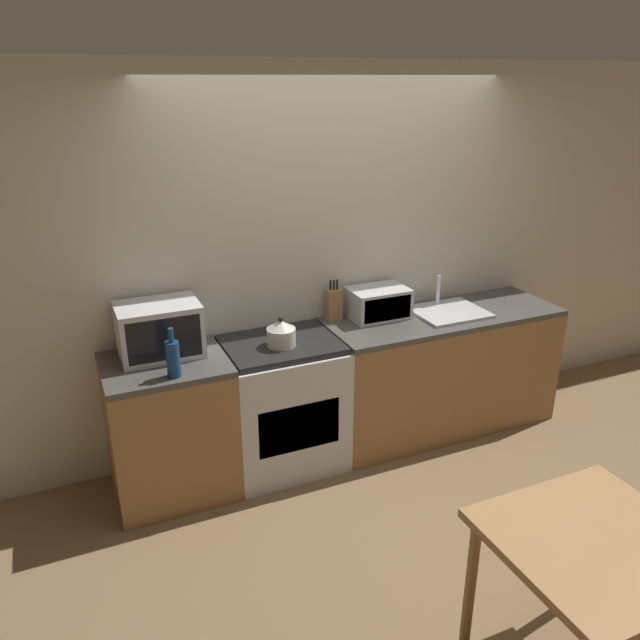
{
  "coord_description": "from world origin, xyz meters",
  "views": [
    {
      "loc": [
        -1.76,
        -2.69,
        2.49
      ],
      "look_at": [
        -0.27,
        0.68,
        1.05
      ],
      "focal_mm": 35.0,
      "sensor_mm": 36.0,
      "label": 1
    }
  ],
  "objects_px": {
    "bottle": "(173,358)",
    "kettle": "(281,333)",
    "toaster_oven": "(378,303)",
    "dining_table": "(596,560)",
    "stove_range": "(283,404)",
    "microwave": "(159,330)"
  },
  "relations": [
    {
      "from": "microwave",
      "to": "dining_table",
      "type": "relative_size",
      "value": 0.6
    },
    {
      "from": "microwave",
      "to": "dining_table",
      "type": "distance_m",
      "value": 2.6
    },
    {
      "from": "stove_range",
      "to": "dining_table",
      "type": "xyz_separation_m",
      "value": [
        0.59,
        -2.08,
        0.2
      ]
    },
    {
      "from": "kettle",
      "to": "bottle",
      "type": "bearing_deg",
      "value": -167.01
    },
    {
      "from": "toaster_oven",
      "to": "dining_table",
      "type": "distance_m",
      "value": 2.26
    },
    {
      "from": "stove_range",
      "to": "bottle",
      "type": "bearing_deg",
      "value": -163.28
    },
    {
      "from": "kettle",
      "to": "toaster_oven",
      "type": "bearing_deg",
      "value": 13.9
    },
    {
      "from": "dining_table",
      "to": "toaster_oven",
      "type": "bearing_deg",
      "value": 84.97
    },
    {
      "from": "stove_range",
      "to": "kettle",
      "type": "relative_size",
      "value": 4.59
    },
    {
      "from": "kettle",
      "to": "dining_table",
      "type": "relative_size",
      "value": 0.24
    },
    {
      "from": "stove_range",
      "to": "toaster_oven",
      "type": "distance_m",
      "value": 0.97
    },
    {
      "from": "stove_range",
      "to": "dining_table",
      "type": "relative_size",
      "value": 1.11
    },
    {
      "from": "toaster_oven",
      "to": "dining_table",
      "type": "relative_size",
      "value": 0.51
    },
    {
      "from": "stove_range",
      "to": "bottle",
      "type": "xyz_separation_m",
      "value": [
        -0.73,
        -0.22,
        0.57
      ]
    },
    {
      "from": "bottle",
      "to": "kettle",
      "type": "bearing_deg",
      "value": 12.99
    },
    {
      "from": "kettle",
      "to": "toaster_oven",
      "type": "distance_m",
      "value": 0.83
    },
    {
      "from": "stove_range",
      "to": "microwave",
      "type": "bearing_deg",
      "value": 171.18
    },
    {
      "from": "kettle",
      "to": "bottle",
      "type": "distance_m",
      "value": 0.73
    },
    {
      "from": "kettle",
      "to": "toaster_oven",
      "type": "xyz_separation_m",
      "value": [
        0.8,
        0.2,
        0.02
      ]
    },
    {
      "from": "kettle",
      "to": "toaster_oven",
      "type": "height_order",
      "value": "toaster_oven"
    },
    {
      "from": "microwave",
      "to": "toaster_oven",
      "type": "xyz_separation_m",
      "value": [
        1.52,
        0.03,
        -0.06
      ]
    },
    {
      "from": "kettle",
      "to": "bottle",
      "type": "xyz_separation_m",
      "value": [
        -0.71,
        -0.16,
        0.03
      ]
    }
  ]
}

